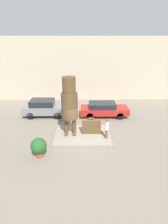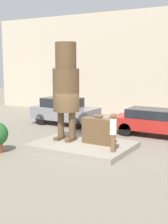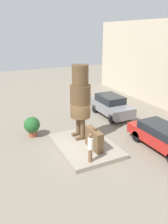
{
  "view_description": "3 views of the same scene",
  "coord_description": "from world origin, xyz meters",
  "px_view_note": "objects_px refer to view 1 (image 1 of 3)",
  "views": [
    {
      "loc": [
        -0.04,
        -12.15,
        7.27
      ],
      "look_at": [
        0.11,
        0.1,
        2.13
      ],
      "focal_mm": 28.0,
      "sensor_mm": 36.0,
      "label": 1
    },
    {
      "loc": [
        7.02,
        -11.93,
        3.85
      ],
      "look_at": [
        0.23,
        -0.28,
        1.74
      ],
      "focal_mm": 50.0,
      "sensor_mm": 36.0,
      "label": 2
    },
    {
      "loc": [
        10.4,
        -5.18,
        6.6
      ],
      "look_at": [
        -0.28,
        0.05,
        2.19
      ],
      "focal_mm": 35.0,
      "sensor_mm": 36.0,
      "label": 3
    }
  ],
  "objects_px": {
    "giant_suitcase": "(91,126)",
    "planter_pot": "(39,147)",
    "parked_car_grey": "(44,108)",
    "tourist": "(107,128)",
    "parked_car_red": "(104,109)",
    "statue_figure": "(69,102)"
  },
  "relations": [
    {
      "from": "tourist",
      "to": "parked_car_red",
      "type": "distance_m",
      "value": 4.69
    },
    {
      "from": "tourist",
      "to": "planter_pot",
      "type": "height_order",
      "value": "tourist"
    },
    {
      "from": "statue_figure",
      "to": "planter_pot",
      "type": "distance_m",
      "value": 3.89
    },
    {
      "from": "parked_car_red",
      "to": "planter_pot",
      "type": "xyz_separation_m",
      "value": [
        -5.01,
        -6.54,
        -0.01
      ]
    },
    {
      "from": "parked_car_red",
      "to": "planter_pot",
      "type": "distance_m",
      "value": 8.24
    },
    {
      "from": "tourist",
      "to": "parked_car_grey",
      "type": "relative_size",
      "value": 0.38
    },
    {
      "from": "statue_figure",
      "to": "tourist",
      "type": "bearing_deg",
      "value": -15.19
    },
    {
      "from": "giant_suitcase",
      "to": "tourist",
      "type": "height_order",
      "value": "tourist"
    },
    {
      "from": "parked_car_grey",
      "to": "parked_car_red",
      "type": "bearing_deg",
      "value": -1.88
    },
    {
      "from": "parked_car_grey",
      "to": "tourist",
      "type": "bearing_deg",
      "value": -40.71
    },
    {
      "from": "giant_suitcase",
      "to": "planter_pot",
      "type": "height_order",
      "value": "giant_suitcase"
    },
    {
      "from": "statue_figure",
      "to": "tourist",
      "type": "height_order",
      "value": "statue_figure"
    },
    {
      "from": "giant_suitcase",
      "to": "tourist",
      "type": "distance_m",
      "value": 1.43
    },
    {
      "from": "tourist",
      "to": "parked_car_red",
      "type": "height_order",
      "value": "tourist"
    },
    {
      "from": "giant_suitcase",
      "to": "parked_car_red",
      "type": "xyz_separation_m",
      "value": [
        1.44,
        3.83,
        -0.04
      ]
    },
    {
      "from": "planter_pot",
      "to": "tourist",
      "type": "bearing_deg",
      "value": 21.76
    },
    {
      "from": "giant_suitcase",
      "to": "planter_pot",
      "type": "distance_m",
      "value": 4.48
    },
    {
      "from": "tourist",
      "to": "parked_car_red",
      "type": "relative_size",
      "value": 0.34
    },
    {
      "from": "statue_figure",
      "to": "parked_car_grey",
      "type": "distance_m",
      "value": 5.39
    },
    {
      "from": "giant_suitcase",
      "to": "parked_car_grey",
      "type": "height_order",
      "value": "parked_car_grey"
    },
    {
      "from": "statue_figure",
      "to": "parked_car_grey",
      "type": "bearing_deg",
      "value": 124.91
    },
    {
      "from": "tourist",
      "to": "parked_car_grey",
      "type": "distance_m",
      "value": 7.45
    }
  ]
}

